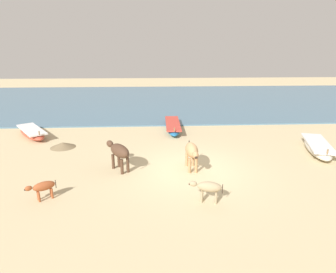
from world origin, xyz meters
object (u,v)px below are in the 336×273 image
object	(u,v)px
fishing_boat_1	(32,132)
calf_far_rust	(43,187)
cow_adult_tan	(192,151)
fishing_boat_2	(317,147)
fishing_boat_0	(173,126)
calf_near_dun	(208,187)
cow_second_adult_dark	(119,151)

from	to	relation	value
fishing_boat_1	calf_far_rust	xyz separation A→B (m)	(3.11, -7.01, 0.19)
cow_adult_tan	calf_far_rust	distance (m)	5.30
fishing_boat_2	calf_far_rust	bearing A→B (deg)	-52.95
fishing_boat_0	cow_adult_tan	bearing A→B (deg)	4.30
fishing_boat_2	calf_near_dun	distance (m)	7.19
fishing_boat_2	cow_second_adult_dark	distance (m)	8.94
fishing_boat_1	calf_near_dun	world-z (taller)	calf_near_dun
cow_adult_tan	calf_near_dun	distance (m)	2.49
fishing_boat_2	calf_near_dun	size ratio (longest dim) A/B	3.52
cow_second_adult_dark	cow_adult_tan	bearing A→B (deg)	-128.67
fishing_boat_0	calf_near_dun	world-z (taller)	calf_near_dun
calf_near_dun	calf_far_rust	bearing A→B (deg)	9.87
cow_adult_tan	calf_near_dun	world-z (taller)	cow_adult_tan
calf_far_rust	cow_second_adult_dark	distance (m)	3.05
cow_adult_tan	calf_far_rust	bearing A→B (deg)	-69.11
fishing_boat_2	cow_second_adult_dark	xyz separation A→B (m)	(-8.79, -1.56, 0.51)
fishing_boat_0	fishing_boat_1	distance (m)	7.76
calf_near_dun	cow_second_adult_dark	bearing A→B (deg)	-26.98
fishing_boat_1	calf_far_rust	bearing A→B (deg)	-11.44
fishing_boat_2	cow_adult_tan	xyz separation A→B (m)	(-6.01, -1.71, 0.50)
fishing_boat_1	cow_adult_tan	world-z (taller)	cow_adult_tan
calf_far_rust	fishing_boat_1	bearing A→B (deg)	-98.58
fishing_boat_0	calf_far_rust	size ratio (longest dim) A/B	4.87
fishing_boat_1	cow_adult_tan	size ratio (longest dim) A/B	1.98
fishing_boat_0	cow_second_adult_dark	world-z (taller)	cow_second_adult_dark
calf_far_rust	cow_second_adult_dark	world-z (taller)	cow_second_adult_dark
fishing_boat_1	cow_second_adult_dark	xyz separation A→B (m)	(5.21, -4.82, 0.52)
cow_second_adult_dark	calf_near_dun	bearing A→B (deg)	-167.28
fishing_boat_2	calf_near_dun	bearing A→B (deg)	-36.46
calf_far_rust	fishing_boat_0	bearing A→B (deg)	-152.25
fishing_boat_1	fishing_boat_2	xyz separation A→B (m)	(14.00, -3.26, 0.01)
cow_second_adult_dark	fishing_boat_0	bearing A→B (deg)	-58.69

